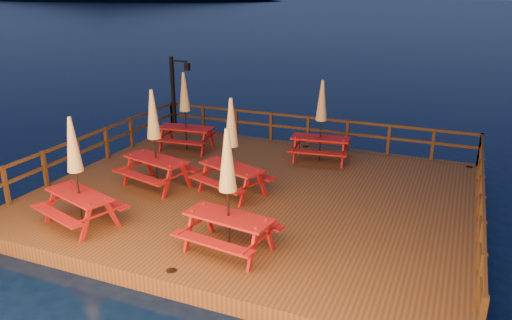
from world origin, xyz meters
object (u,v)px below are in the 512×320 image
Objects in this scene: lamp_post at (176,88)px; picnic_table_2 at (154,137)px; picnic_table_0 at (185,110)px; picnic_table_1 at (232,145)px.

lamp_post is 5.89m from picnic_table_2.
picnic_table_2 is (0.98, -3.36, 0.05)m from picnic_table_0.
picnic_table_1 is at bearing -48.17° from picnic_table_0.
picnic_table_1 is (3.26, -3.02, -0.01)m from picnic_table_0.
lamp_post is at bearing 153.66° from picnic_table_1.
picnic_table_2 reaches higher than picnic_table_0.
picnic_table_2 is (-2.28, -0.35, 0.06)m from picnic_table_1.
picnic_table_0 is 4.44m from picnic_table_1.
picnic_table_2 is at bearing -79.20° from picnic_table_0.
lamp_post reaches higher than picnic_table_1.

